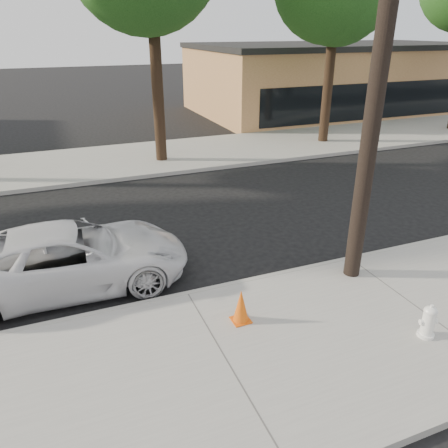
{
  "coord_description": "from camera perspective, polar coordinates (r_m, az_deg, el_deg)",
  "views": [
    {
      "loc": [
        -2.11,
        -9.4,
        5.11
      ],
      "look_at": [
        1.27,
        -0.95,
        1.0
      ],
      "focal_mm": 35.0,
      "sensor_mm": 36.0,
      "label": 1
    }
  ],
  "objects": [
    {
      "name": "utility_pole",
      "position": [
        8.82,
        19.9,
        20.28
      ],
      "size": [
        1.4,
        0.34,
        9.0
      ],
      "color": "black",
      "rests_on": "near_sidewalk"
    },
    {
      "name": "police_cruiser",
      "position": [
        9.78,
        -19.46,
        -4.11
      ],
      "size": [
        5.02,
        2.44,
        1.38
      ],
      "primitive_type": "imported",
      "rotation": [
        0.0,
        0.0,
        1.54
      ],
      "color": "silver",
      "rests_on": "ground"
    },
    {
      "name": "ground",
      "position": [
        10.91,
        -8.08,
        -3.91
      ],
      "size": [
        120.0,
        120.0,
        0.0
      ],
      "primitive_type": "plane",
      "color": "black",
      "rests_on": "ground"
    },
    {
      "name": "traffic_cone",
      "position": [
        8.11,
        2.23,
        -10.68
      ],
      "size": [
        0.34,
        0.34,
        0.65
      ],
      "rotation": [
        0.0,
        0.0,
        0.02
      ],
      "color": "#E8590C",
      "rests_on": "near_sidewalk"
    },
    {
      "name": "near_sidewalk",
      "position": [
        7.47,
        0.54,
        -18.07
      ],
      "size": [
        90.0,
        4.4,
        0.15
      ],
      "primitive_type": "cube",
      "color": "gray",
      "rests_on": "ground"
    },
    {
      "name": "curb_near",
      "position": [
        9.12,
        -4.78,
        -9.33
      ],
      "size": [
        90.0,
        0.12,
        0.16
      ],
      "primitive_type": "cube",
      "color": "#9E9B93",
      "rests_on": "ground"
    },
    {
      "name": "fire_hydrant",
      "position": [
        8.54,
        25.12,
        -11.52
      ],
      "size": [
        0.33,
        0.29,
        0.6
      ],
      "rotation": [
        0.0,
        0.0,
        -0.27
      ],
      "color": "white",
      "rests_on": "near_sidewalk"
    },
    {
      "name": "building_main",
      "position": [
        31.35,
        14.33,
        17.9
      ],
      "size": [
        18.0,
        10.0,
        4.0
      ],
      "primitive_type": "cube",
      "color": "#A56E44",
      "rests_on": "ground"
    },
    {
      "name": "far_sidewalk",
      "position": [
        18.72,
        -14.64,
        7.9
      ],
      "size": [
        90.0,
        5.0,
        0.15
      ],
      "primitive_type": "cube",
      "color": "gray",
      "rests_on": "ground"
    }
  ]
}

